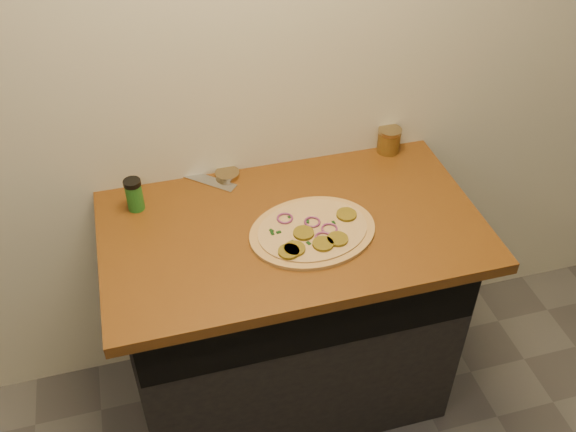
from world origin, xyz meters
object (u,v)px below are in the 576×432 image
object	(u,v)px
chefs_knife	(183,172)
spice_shaker	(134,195)
pizza	(313,232)
salsa_jar	(389,140)

from	to	relation	value
chefs_knife	spice_shaker	xyz separation A→B (m)	(-0.17, -0.15, 0.05)
spice_shaker	pizza	bearing A→B (deg)	-27.57
pizza	chefs_knife	world-z (taller)	pizza
pizza	spice_shaker	xyz separation A→B (m)	(-0.52, 0.27, 0.05)
salsa_jar	spice_shaker	size ratio (longest dim) A/B	0.83
spice_shaker	salsa_jar	bearing A→B (deg)	5.87
chefs_knife	spice_shaker	distance (m)	0.23
pizza	chefs_knife	distance (m)	0.54
pizza	salsa_jar	xyz separation A→B (m)	(0.40, 0.36, 0.04)
pizza	spice_shaker	size ratio (longest dim) A/B	3.99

